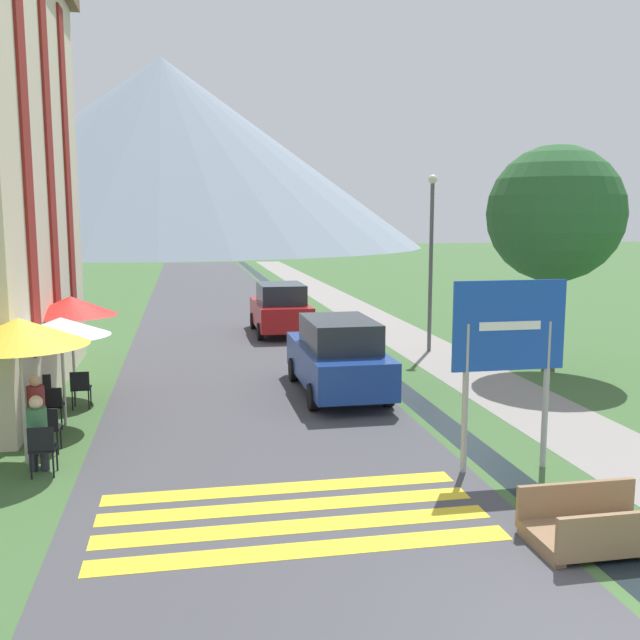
# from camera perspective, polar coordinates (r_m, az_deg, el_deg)

# --- Properties ---
(ground_plane) EXTENTS (160.00, 160.00, 0.00)m
(ground_plane) POSITION_cam_1_polar(r_m,az_deg,el_deg) (26.38, -2.12, -0.82)
(ground_plane) COLOR #3D6033
(road) EXTENTS (6.40, 60.00, 0.01)m
(road) POSITION_cam_1_polar(r_m,az_deg,el_deg) (36.02, -8.46, 1.56)
(road) COLOR #424247
(road) RESTS_ON ground_plane
(footpath) EXTENTS (2.20, 60.00, 0.01)m
(footpath) POSITION_cam_1_polar(r_m,az_deg,el_deg) (36.77, 1.08, 1.79)
(footpath) COLOR gray
(footpath) RESTS_ON ground_plane
(drainage_channel) EXTENTS (0.60, 60.00, 0.00)m
(drainage_channel) POSITION_cam_1_polar(r_m,az_deg,el_deg) (36.35, -2.62, 1.70)
(drainage_channel) COLOR black
(drainage_channel) RESTS_ON ground_plane
(crosswalk_marking) EXTENTS (5.44, 2.54, 0.01)m
(crosswalk_marking) POSITION_cam_1_polar(r_m,az_deg,el_deg) (10.40, -2.20, -15.40)
(crosswalk_marking) COLOR yellow
(crosswalk_marking) RESTS_ON ground_plane
(mountain_distant) EXTENTS (70.33, 70.33, 25.30)m
(mountain_distant) POSITION_cam_1_polar(r_m,az_deg,el_deg) (102.17, -12.37, 12.89)
(mountain_distant) COLOR gray
(mountain_distant) RESTS_ON ground_plane
(road_sign) EXTENTS (1.93, 0.11, 3.17)m
(road_sign) POSITION_cam_1_polar(r_m,az_deg,el_deg) (11.97, 14.84, -1.86)
(road_sign) COLOR #9E9EA3
(road_sign) RESTS_ON ground_plane
(footbridge) EXTENTS (1.70, 1.10, 0.65)m
(footbridge) POSITION_cam_1_polar(r_m,az_deg,el_deg) (10.14, 21.26, -15.27)
(footbridge) COLOR #846647
(footbridge) RESTS_ON ground_plane
(parked_car_near) EXTENTS (1.88, 4.53, 1.82)m
(parked_car_near) POSITION_cam_1_polar(r_m,az_deg,el_deg) (16.85, 1.44, -2.89)
(parked_car_near) COLOR navy
(parked_car_near) RESTS_ON ground_plane
(parked_car_far) EXTENTS (1.91, 4.07, 1.82)m
(parked_car_far) POSITION_cam_1_polar(r_m,az_deg,el_deg) (25.47, -3.18, 0.92)
(parked_car_far) COLOR #A31919
(parked_car_far) RESTS_ON ground_plane
(cafe_chair_middle) EXTENTS (0.40, 0.40, 0.85)m
(cafe_chair_middle) POSITION_cam_1_polar(r_m,az_deg,el_deg) (15.13, -20.61, -6.28)
(cafe_chair_middle) COLOR black
(cafe_chair_middle) RESTS_ON ground_plane
(cafe_chair_nearest) EXTENTS (0.40, 0.40, 0.85)m
(cafe_chair_nearest) POSITION_cam_1_polar(r_m,az_deg,el_deg) (12.49, -21.33, -9.38)
(cafe_chair_nearest) COLOR black
(cafe_chair_nearest) RESTS_ON ground_plane
(cafe_chair_near_left) EXTENTS (0.40, 0.40, 0.85)m
(cafe_chair_near_left) POSITION_cam_1_polar(r_m,az_deg,el_deg) (13.61, -20.96, -7.91)
(cafe_chair_near_left) COLOR black
(cafe_chair_near_left) RESTS_ON ground_plane
(cafe_chair_far_left) EXTENTS (0.40, 0.40, 0.85)m
(cafe_chair_far_left) POSITION_cam_1_polar(r_m,az_deg,el_deg) (16.44, -21.32, -5.17)
(cafe_chair_far_left) COLOR black
(cafe_chair_far_left) RESTS_ON ground_plane
(cafe_chair_far_right) EXTENTS (0.40, 0.40, 0.85)m
(cafe_chair_far_right) POSITION_cam_1_polar(r_m,az_deg,el_deg) (16.44, -18.61, -5.04)
(cafe_chair_far_right) COLOR black
(cafe_chair_far_right) RESTS_ON ground_plane
(cafe_umbrella_front_yellow) EXTENTS (2.27, 2.27, 2.51)m
(cafe_umbrella_front_yellow) POSITION_cam_1_polar(r_m,az_deg,el_deg) (12.88, -22.94, -0.90)
(cafe_umbrella_front_yellow) COLOR #B7B2A8
(cafe_umbrella_front_yellow) RESTS_ON ground_plane
(cafe_umbrella_middle_white) EXTENTS (1.93, 1.93, 2.20)m
(cafe_umbrella_middle_white) POSITION_cam_1_polar(r_m,az_deg,el_deg) (15.05, -20.03, -0.51)
(cafe_umbrella_middle_white) COLOR #B7B2A8
(cafe_umbrella_middle_white) RESTS_ON ground_plane
(cafe_umbrella_rear_red) EXTENTS (2.08, 2.08, 2.37)m
(cafe_umbrella_rear_red) POSITION_cam_1_polar(r_m,az_deg,el_deg) (17.29, -19.31, 1.06)
(cafe_umbrella_rear_red) COLOR #B7B2A8
(cafe_umbrella_rear_red) RESTS_ON ground_plane
(person_seated_near) EXTENTS (0.32, 0.32, 1.28)m
(person_seated_near) POSITION_cam_1_polar(r_m,az_deg,el_deg) (12.74, -21.67, -8.14)
(person_seated_near) COLOR #282833
(person_seated_near) RESTS_ON ground_plane
(person_seated_far) EXTENTS (0.32, 0.32, 1.24)m
(person_seated_far) POSITION_cam_1_polar(r_m,az_deg,el_deg) (14.49, -21.75, -6.27)
(person_seated_far) COLOR #282833
(person_seated_far) RESTS_ON ground_plane
(streetlamp) EXTENTS (0.28, 0.28, 5.43)m
(streetlamp) POSITION_cam_1_polar(r_m,az_deg,el_deg) (22.20, 8.88, 5.67)
(streetlamp) COLOR #515156
(streetlamp) RESTS_ON ground_plane
(tree_by_path) EXTENTS (3.63, 3.63, 6.06)m
(tree_by_path) POSITION_cam_1_polar(r_m,az_deg,el_deg) (20.16, 18.30, 8.02)
(tree_by_path) COLOR brown
(tree_by_path) RESTS_ON ground_plane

